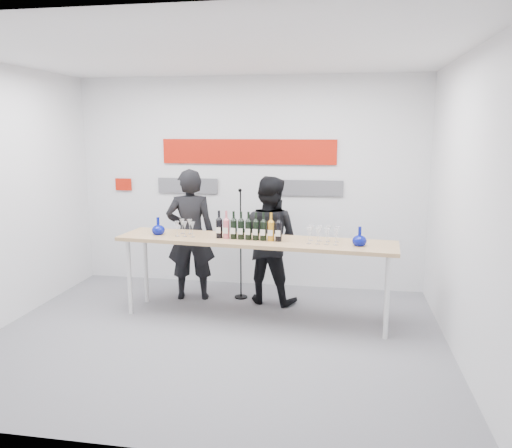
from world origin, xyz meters
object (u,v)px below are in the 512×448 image
tasting_table (255,245)px  presenter_right (268,240)px  presenter_left (191,235)px  mic_stand (241,265)px

tasting_table → presenter_right: presenter_right is taller
tasting_table → presenter_left: (-0.97, 0.61, -0.03)m
presenter_left → mic_stand: presenter_left is taller
presenter_left → mic_stand: (0.66, 0.11, -0.42)m
tasting_table → mic_stand: (-0.31, 0.72, -0.46)m
tasting_table → presenter_right: bearing=88.8°
presenter_right → mic_stand: 0.54m
presenter_right → presenter_left: bearing=15.1°
tasting_table → mic_stand: bearing=118.3°
presenter_left → presenter_right: size_ratio=1.05×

